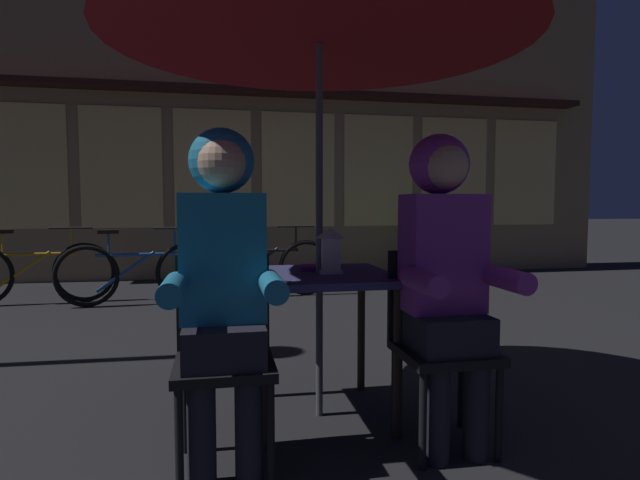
# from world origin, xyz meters

# --- Properties ---
(ground_plane) EXTENTS (60.00, 60.00, 0.00)m
(ground_plane) POSITION_xyz_m (0.00, 0.00, 0.00)
(ground_plane) COLOR #232326
(cafe_table) EXTENTS (0.72, 0.72, 0.74)m
(cafe_table) POSITION_xyz_m (0.00, 0.00, 0.64)
(cafe_table) COLOR navy
(cafe_table) RESTS_ON ground_plane
(patio_umbrella) EXTENTS (2.10, 2.10, 2.31)m
(patio_umbrella) POSITION_xyz_m (0.00, 0.00, 2.06)
(patio_umbrella) COLOR #4C4C51
(patio_umbrella) RESTS_ON ground_plane
(lantern) EXTENTS (0.11, 0.11, 0.23)m
(lantern) POSITION_xyz_m (0.05, -0.02, 0.86)
(lantern) COLOR white
(lantern) RESTS_ON cafe_table
(chair_left) EXTENTS (0.40, 0.40, 0.87)m
(chair_left) POSITION_xyz_m (-0.48, -0.37, 0.49)
(chair_left) COLOR black
(chair_left) RESTS_ON ground_plane
(chair_right) EXTENTS (0.40, 0.40, 0.87)m
(chair_right) POSITION_xyz_m (0.48, -0.37, 0.49)
(chair_right) COLOR black
(chair_right) RESTS_ON ground_plane
(person_left_hooded) EXTENTS (0.45, 0.56, 1.40)m
(person_left_hooded) POSITION_xyz_m (-0.48, -0.43, 0.85)
(person_left_hooded) COLOR black
(person_left_hooded) RESTS_ON ground_plane
(person_right_hooded) EXTENTS (0.45, 0.56, 1.40)m
(person_right_hooded) POSITION_xyz_m (0.48, -0.43, 0.85)
(person_right_hooded) COLOR black
(person_right_hooded) RESTS_ON ground_plane
(shopfront_building) EXTENTS (10.00, 0.93, 6.20)m
(shopfront_building) POSITION_xyz_m (0.68, 5.39, 3.09)
(shopfront_building) COLOR #937A56
(shopfront_building) RESTS_ON ground_plane
(bicycle_nearest) EXTENTS (1.68, 0.16, 0.84)m
(bicycle_nearest) POSITION_xyz_m (-2.49, 3.47, 0.35)
(bicycle_nearest) COLOR black
(bicycle_nearest) RESTS_ON ground_plane
(bicycle_second) EXTENTS (1.68, 0.19, 0.84)m
(bicycle_second) POSITION_xyz_m (-1.37, 3.22, 0.35)
(bicycle_second) COLOR black
(bicycle_second) RESTS_ON ground_plane
(bicycle_third) EXTENTS (1.68, 0.08, 0.84)m
(bicycle_third) POSITION_xyz_m (-0.00, 3.43, 0.35)
(bicycle_third) COLOR black
(bicycle_third) RESTS_ON ground_plane
(book) EXTENTS (0.22, 0.17, 0.02)m
(book) POSITION_xyz_m (0.02, 0.11, 0.75)
(book) COLOR #661E7A
(book) RESTS_ON cafe_table
(potted_plant) EXTENTS (0.60, 0.60, 0.92)m
(potted_plant) POSITION_xyz_m (2.33, 4.35, 0.54)
(potted_plant) COLOR brown
(potted_plant) RESTS_ON ground_plane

